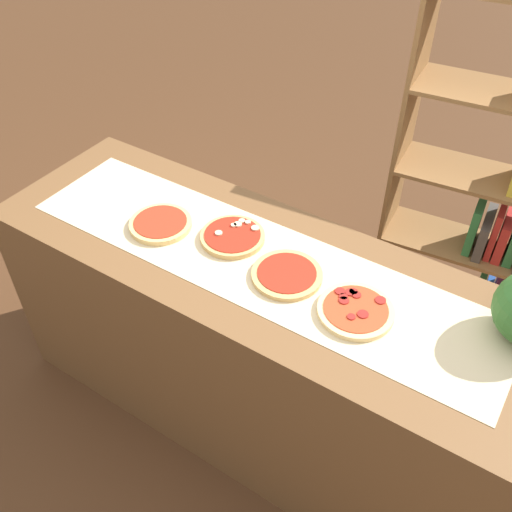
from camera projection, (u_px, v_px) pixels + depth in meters
ground_plane at (256, 407)px, 2.58m from camera, size 12.00×12.00×0.00m
counter at (256, 343)px, 2.28m from camera, size 2.02×0.67×0.89m
parchment_paper at (256, 260)px, 1.98m from camera, size 1.75×0.42×0.00m
pizza_plain_0 at (161, 224)px, 2.11m from camera, size 0.23×0.23×0.02m
pizza_mushroom_1 at (233, 236)px, 2.06m from camera, size 0.23×0.23×0.03m
pizza_plain_2 at (287, 275)px, 1.91m from camera, size 0.24×0.24×0.02m
pizza_pepperoni_3 at (356, 310)px, 1.79m from camera, size 0.24×0.24×0.03m
bookshelf at (501, 192)px, 2.54m from camera, size 0.76×0.37×1.57m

